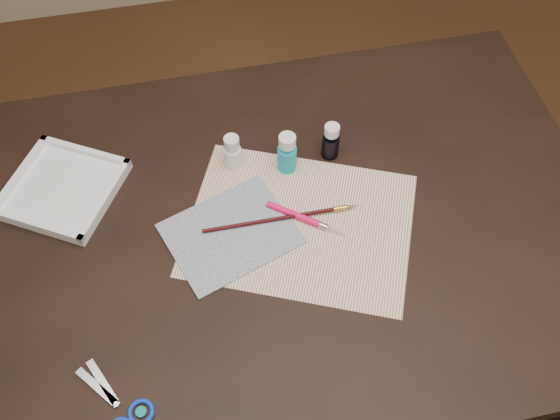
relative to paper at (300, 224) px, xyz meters
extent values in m
cube|color=#422614|center=(-0.04, 0.01, -0.76)|extent=(3.50, 3.50, 0.02)
cube|color=black|center=(-0.04, 0.01, -0.38)|extent=(1.30, 0.90, 0.75)
cube|color=white|center=(0.00, 0.00, 0.00)|extent=(0.52, 0.47, 0.00)
cube|color=#111E37|center=(-0.14, 0.01, 0.00)|extent=(0.28, 0.25, 0.00)
cylinder|color=white|center=(-0.10, 0.17, 0.04)|extent=(0.05, 0.05, 0.09)
cylinder|color=#17A0BB|center=(0.00, 0.14, 0.05)|extent=(0.05, 0.05, 0.10)
cylinder|color=black|center=(0.10, 0.16, 0.04)|extent=(0.04, 0.04, 0.09)
cube|color=white|center=(-0.45, 0.18, 0.01)|extent=(0.28, 0.28, 0.02)
camera|label=1|loc=(-0.18, -0.64, 1.02)|focal=40.00mm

